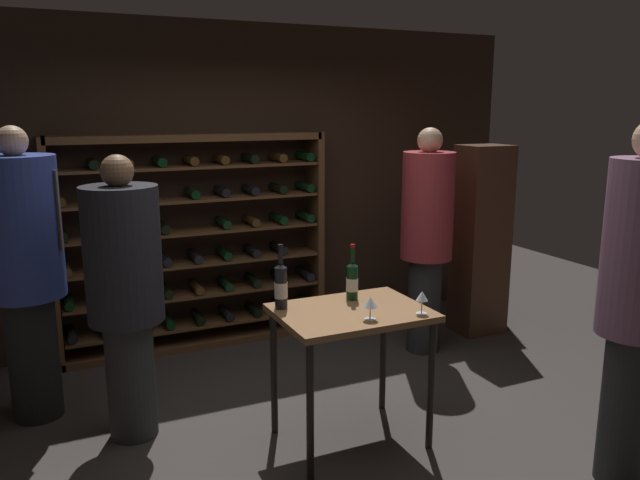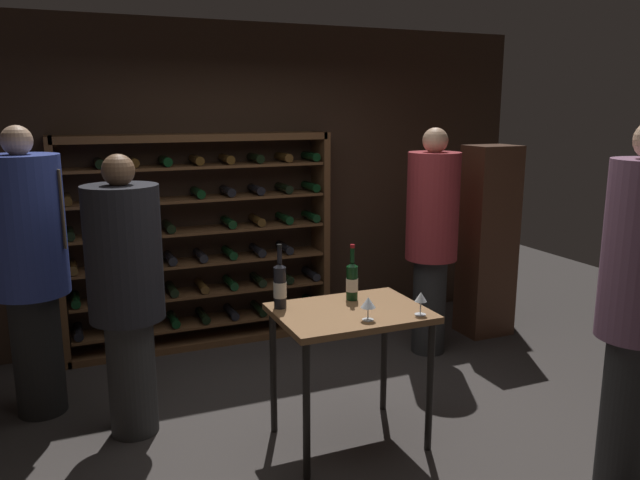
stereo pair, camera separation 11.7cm
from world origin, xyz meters
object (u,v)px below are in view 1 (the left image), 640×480
wine_rack (195,244)px  person_guest_blue_shirt (24,262)px  wine_bottle_black_capsule (352,280)px  person_host_in_suit (125,287)px  display_cabinet (481,240)px  wine_glass_stemmed_left (422,297)px  person_bystander_red_print (427,231)px  person_guest_khaki (638,289)px  wine_bottle_gold_foil (281,286)px  wine_glass_stemmed_right (370,303)px  tasting_table (351,327)px

wine_rack → person_guest_blue_shirt: (-1.33, -0.85, 0.17)m
wine_bottle_black_capsule → person_host_in_suit: bearing=161.0°
person_host_in_suit → display_cabinet: (3.27, 0.64, -0.12)m
wine_bottle_black_capsule → wine_glass_stemmed_left: bearing=-60.3°
wine_rack → person_bystander_red_print: 2.00m
display_cabinet → wine_glass_stemmed_left: bearing=-137.5°
person_guest_blue_shirt → person_guest_khaki: person_guest_khaki is taller
person_host_in_suit → wine_bottle_gold_foil: (0.87, -0.44, 0.02)m
person_guest_blue_shirt → wine_glass_stemmed_right: size_ratio=14.16×
wine_bottle_gold_foil → wine_glass_stemmed_left: size_ratio=2.84×
wine_bottle_gold_foil → wine_glass_stemmed_left: wine_bottle_gold_foil is taller
tasting_table → person_guest_khaki: person_guest_khaki is taller
wine_bottle_black_capsule → wine_glass_stemmed_right: bearing=-102.3°
tasting_table → wine_glass_stemmed_left: bearing=-35.6°
wine_glass_stemmed_right → person_host_in_suit: bearing=145.8°
person_guest_blue_shirt → person_bystander_red_print: (3.09, -0.10, -0.03)m
person_bystander_red_print → tasting_table: bearing=-168.4°
display_cabinet → wine_glass_stemmed_left: 2.27m
person_guest_blue_shirt → display_cabinet: bearing=64.8°
tasting_table → person_host_in_suit: person_host_in_suit is taller
wine_bottle_gold_foil → person_guest_blue_shirt: bearing=145.6°
person_host_in_suit → person_guest_khaki: bearing=162.6°
person_bystander_red_print → display_cabinet: bearing=-13.5°
person_guest_khaki → wine_glass_stemmed_right: size_ratio=14.55×
tasting_table → wine_glass_stemmed_left: wine_glass_stemmed_left is taller
person_guest_blue_shirt → wine_glass_stemmed_right: bearing=25.9°
person_guest_khaki → display_cabinet: 2.47m
person_host_in_suit → display_cabinet: size_ratio=1.03×
wine_bottle_black_capsule → wine_glass_stemmed_right: (-0.09, -0.39, -0.02)m
person_host_in_suit → person_bystander_red_print: size_ratio=0.94×
tasting_table → wine_glass_stemmed_right: 0.30m
wine_bottle_black_capsule → wine_glass_stemmed_left: (0.25, -0.43, -0.02)m
tasting_table → wine_glass_stemmed_right: bearing=-86.3°
wine_rack → wine_bottle_black_capsule: (0.58, -1.85, 0.08)m
person_guest_blue_shirt → display_cabinet: size_ratio=1.13×
wine_rack → person_guest_blue_shirt: size_ratio=1.19×
person_guest_blue_shirt → wine_glass_stemmed_right: (1.82, -1.39, -0.12)m
wine_glass_stemmed_left → wine_bottle_gold_foil: bearing=148.1°
wine_glass_stemmed_left → tasting_table: bearing=144.4°
person_host_in_suit → wine_glass_stemmed_left: bearing=167.7°
tasting_table → person_bystander_red_print: 1.70m
person_bystander_red_print → wine_bottle_black_capsule: size_ratio=5.29×
wine_rack → wine_bottle_gold_foil: size_ratio=5.85×
person_guest_khaki → person_bystander_red_print: bearing=-118.0°
person_bystander_red_print → wine_bottle_gold_foil: bearing=179.2°
person_bystander_red_print → display_cabinet: size_ratio=1.10×
wine_rack → display_cabinet: wine_rack is taller
person_guest_blue_shirt → person_host_in_suit: bearing=19.6°
wine_glass_stemmed_right → wine_bottle_gold_foil: bearing=133.5°
wine_glass_stemmed_right → wine_bottle_black_capsule: bearing=77.7°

